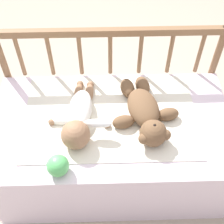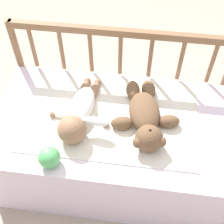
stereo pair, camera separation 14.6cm
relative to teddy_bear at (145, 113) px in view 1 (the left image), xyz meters
The scene contains 7 objects.
ground_plane 0.52m from the teddy_bear, behind, with size 12.00×12.00×0.00m, color tan.
crib_mattress 0.31m from the teddy_bear, behind, with size 1.16×0.64×0.45m.
crib_rail 0.36m from the teddy_bear, 115.53° to the left, with size 1.16×0.04×0.73m.
blanket 0.17m from the teddy_bear, behind, with size 0.83×0.53×0.01m.
teddy_bear is the anchor object (origin of this frame).
baby 0.31m from the teddy_bear, behind, with size 0.31×0.44×0.13m.
toy_ball 0.48m from the teddy_bear, 145.10° to the right, with size 0.10×0.10×0.10m.
Camera 1 is at (-0.03, -0.90, 1.64)m, focal length 50.00 mm.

